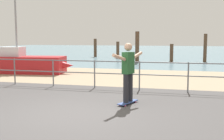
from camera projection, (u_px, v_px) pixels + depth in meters
The scene contains 12 objects.
ground_plane at pixel (49, 128), 5.84m from camera, with size 24.00×10.00×0.04m, color #474444.
beach_strip at pixel (125, 77), 13.55m from camera, with size 24.00×6.00×0.04m, color tan.
sea_surface at pixel (163, 51), 40.52m from camera, with size 72.00×50.00×0.04m, color slate.
railing_fence at pixel (53, 68), 10.71m from camera, with size 13.45×0.05×1.05m.
sailboat at pixel (26, 63), 14.74m from camera, with size 5.04×1.92×5.81m.
skateboard at pixel (128, 102), 7.85m from camera, with size 0.48×0.82×0.08m.
skateboarder at pixel (128, 69), 7.74m from camera, with size 0.61×1.38×1.65m.
groyne_post_0 at pixel (95, 48), 27.31m from camera, with size 0.29×0.29×1.78m, color #513826.
groyne_post_1 at pixel (118, 50), 25.77m from camera, with size 0.28×0.28×1.53m, color #513826.
groyne_post_2 at pixel (137, 47), 20.92m from camera, with size 0.30×0.30×2.35m, color #513826.
groyne_post_3 at pixel (172, 53), 21.48m from camera, with size 0.27×0.27×1.41m, color #513826.
groyne_post_4 at pixel (205, 48), 21.32m from camera, with size 0.26×0.26×2.18m, color #513826.
Camera 1 is at (2.67, -6.17, 1.88)m, focal length 44.69 mm.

